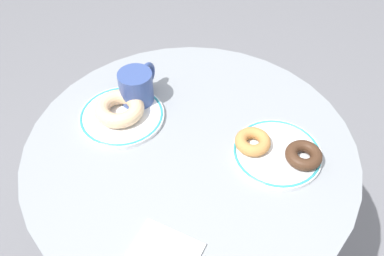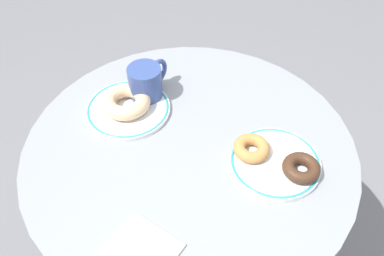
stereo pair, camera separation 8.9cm
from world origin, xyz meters
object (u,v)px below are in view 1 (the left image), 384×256
donut_chocolate (304,155)px  paper_napkin (163,255)px  plate_left (122,116)px  donut_glazed (119,109)px  coffee_mug (137,87)px  cafe_table (191,206)px  donut_old_fashioned (253,142)px  plate_right (277,153)px

donut_chocolate → paper_napkin: donut_chocolate is taller
plate_left → donut_chocolate: 0.42m
plate_left → paper_napkin: bearing=-49.6°
donut_glazed → donut_chocolate: bearing=3.7°
donut_glazed → coffee_mug: (0.01, 0.07, 0.02)m
donut_chocolate → paper_napkin: 0.35m
cafe_table → paper_napkin: size_ratio=6.08×
paper_napkin → donut_chocolate: bearing=58.8°
plate_left → paper_napkin: size_ratio=1.65×
donut_glazed → coffee_mug: size_ratio=0.96×
paper_napkin → coffee_mug: size_ratio=1.00×
paper_napkin → coffee_mug: coffee_mug is taller
donut_old_fashioned → paper_napkin: bearing=-103.9°
plate_right → paper_napkin: plate_right is taller
donut_chocolate → donut_glazed: bearing=-176.3°
paper_napkin → donut_glazed: bearing=130.9°
plate_left → donut_old_fashioned: donut_old_fashioned is taller
plate_right → donut_glazed: bearing=-175.6°
plate_right → donut_old_fashioned: 0.06m
plate_left → donut_chocolate: size_ratio=2.56×
plate_right → coffee_mug: coffee_mug is taller
donut_glazed → coffee_mug: 0.07m
donut_chocolate → paper_napkin: (-0.18, -0.30, -0.02)m
donut_glazed → donut_chocolate: 0.42m
cafe_table → coffee_mug: 0.35m
plate_right → paper_napkin: 0.33m
cafe_table → donut_glazed: (-0.18, 0.02, 0.27)m
cafe_table → plate_left: (-0.18, 0.02, 0.25)m
cafe_table → donut_glazed: 0.33m
plate_left → plate_right: size_ratio=1.03×
plate_left → coffee_mug: (0.01, 0.06, 0.04)m
plate_right → coffee_mug: size_ratio=1.60×
plate_right → donut_chocolate: bearing=-1.3°
plate_right → donut_chocolate: 0.06m
donut_glazed → paper_napkin: 0.36m
donut_glazed → paper_napkin: size_ratio=0.96×
cafe_table → donut_chocolate: bearing=11.2°
plate_left → donut_chocolate: donut_chocolate is taller
plate_right → cafe_table: bearing=-165.2°
cafe_table → donut_old_fashioned: 0.30m
donut_old_fashioned → coffee_mug: bearing=171.9°
plate_left → coffee_mug: 0.08m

